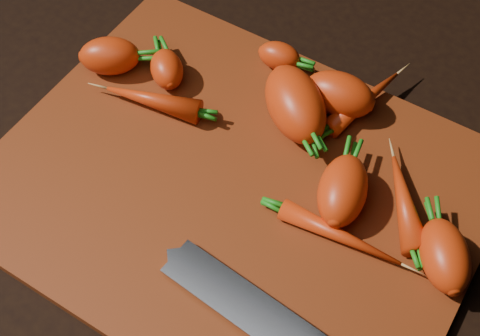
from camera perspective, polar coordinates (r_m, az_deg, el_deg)
The scene contains 13 objects.
ground at distance 0.71m, azimuth -0.43°, elevation -2.15°, with size 2.00×2.00×0.01m, color black.
cutting_board at distance 0.70m, azimuth -0.43°, elevation -1.67°, with size 0.50×0.40×0.01m, color #5F2710.
carrot_0 at distance 0.80m, azimuth -11.06°, elevation 9.37°, with size 0.07×0.04×0.04m, color red.
carrot_1 at distance 0.78m, azimuth -6.27°, elevation 8.38°, with size 0.05×0.04×0.04m, color red.
carrot_2 at distance 0.73m, azimuth 4.74°, elevation 5.47°, with size 0.10×0.06×0.06m, color red.
carrot_3 at distance 0.67m, azimuth 8.75°, elevation -1.90°, with size 0.08×0.05×0.05m, color red.
carrot_4 at distance 0.75m, azimuth 8.46°, elevation 6.23°, with size 0.08×0.05×0.05m, color red.
carrot_5 at distance 0.79m, azimuth 3.38°, elevation 9.52°, with size 0.05×0.03×0.03m, color red.
carrot_6 at distance 0.66m, azimuth 17.07°, elevation -7.18°, with size 0.08×0.05×0.05m, color red.
carrot_7 at distance 0.76m, azimuth 10.55°, elevation 5.67°, with size 0.12×0.02×0.02m, color red.
carrot_8 at distance 0.66m, azimuth 8.54°, elevation -5.73°, with size 0.13×0.02×0.02m, color red.
carrot_9 at distance 0.69m, azimuth 13.85°, elevation -2.83°, with size 0.11×0.03×0.03m, color red.
carrot_10 at distance 0.76m, azimuth -7.46°, elevation 5.76°, with size 0.11×0.03×0.03m, color red.
Camera 1 is at (0.21, -0.32, 0.60)m, focal length 50.00 mm.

